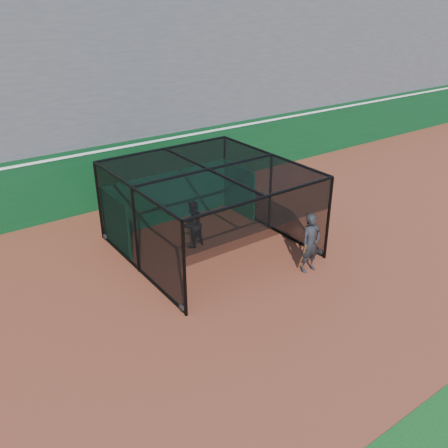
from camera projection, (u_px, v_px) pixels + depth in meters
ground at (253, 298)px, 13.20m from camera, size 120.00×120.00×0.00m
outfield_wall at (120, 172)px, 18.85m from camera, size 50.00×0.50×2.50m
grandstand at (75, 77)px, 20.23m from camera, size 50.00×7.85×8.95m
batting_cage at (209, 210)px, 15.30m from camera, size 5.31×5.58×2.75m
batter at (193, 224)px, 15.63m from camera, size 0.89×0.75×1.62m
on_deck_player at (311, 243)px, 14.16m from camera, size 0.70×0.47×1.87m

